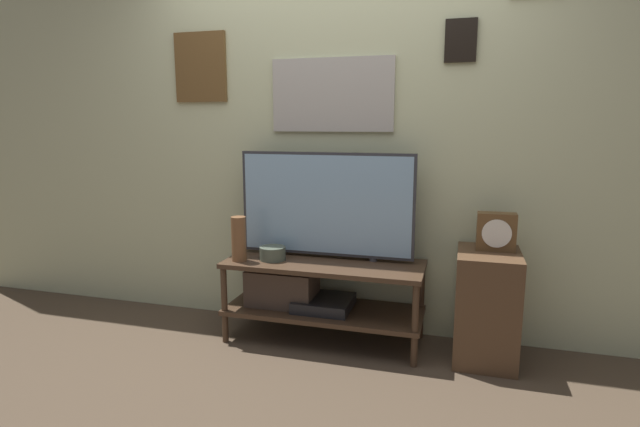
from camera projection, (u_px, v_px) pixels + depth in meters
The scene contains 8 objects.
ground_plane at pixel (311, 358), 3.01m from camera, with size 12.00×12.00×0.00m, color #4C3D2D.
wall_back at pixel (336, 129), 3.31m from camera, with size 6.40×0.08×2.70m.
media_console at pixel (308, 290), 3.25m from camera, with size 1.27×0.48×0.53m.
television at pixel (326, 204), 3.22m from camera, with size 1.15×0.05×0.69m.
vase_wide_bowl at pixel (273, 253), 3.23m from camera, with size 0.17×0.17×0.09m.
vase_tall_ceramic at pixel (239, 239), 3.19m from camera, with size 0.09×0.09×0.29m.
side_table at pixel (486, 306), 2.96m from camera, with size 0.36×0.46×0.66m.
mantel_clock at pixel (496, 232), 2.92m from camera, with size 0.22×0.11×0.22m.
Camera 1 is at (0.83, -2.68, 1.40)m, focal length 28.00 mm.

